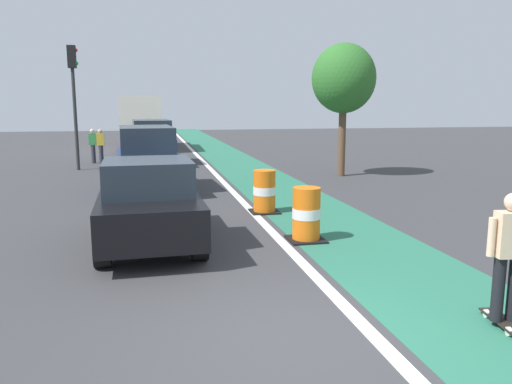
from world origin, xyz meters
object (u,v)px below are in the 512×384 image
Objects in this scene: street_tree_sidewalk at (344,79)px; skateboarder_on_lane at (509,256)px; traffic_light_corner at (74,85)px; pedestrian_waiting at (93,145)px; traffic_barrel_mid at (264,192)px; parked_sedan_nearest at (149,203)px; pedestrian_crossing at (101,145)px; parked_suv_second at (147,158)px; delivery_truck_down_block at (143,119)px; traffic_barrel_front at (306,215)px; parked_suv_third at (152,142)px.

skateboarder_on_lane is at bearing -102.97° from street_tree_sidewalk.
traffic_light_corner is 3.62m from pedestrian_waiting.
traffic_barrel_mid is at bearing -66.37° from pedestrian_waiting.
pedestrian_crossing is at bearing 98.43° from parked_sedan_nearest.
parked_suv_second is 0.61× the size of delivery_truck_down_block.
traffic_barrel_front is 2.81m from traffic_barrel_mid.
traffic_light_corner is (-5.79, 9.92, 2.97)m from traffic_barrel_mid.
traffic_light_corner reaches higher than delivery_truck_down_block.
traffic_barrel_mid is (-0.22, 2.80, 0.00)m from traffic_barrel_front.
traffic_barrel_mid is (2.92, -4.21, -0.50)m from parked_suv_second.
parked_suv_third reaches higher than parked_sedan_nearest.
skateboarder_on_lane reaches higher than traffic_barrel_mid.
parked_suv_third is 0.92× the size of traffic_light_corner.
street_tree_sidewalk is (9.82, -6.47, 2.80)m from pedestrian_waiting.
delivery_truck_down_block is 7.97m from pedestrian_waiting.
parked_suv_third is 4.30× the size of traffic_barrel_mid.
delivery_truck_down_block is 8.19m from pedestrian_crossing.
traffic_barrel_mid is at bearing 94.54° from traffic_barrel_front.
traffic_barrel_mid is at bearing 101.09° from skateboarder_on_lane.
delivery_truck_down_block is at bearing 90.70° from parked_sedan_nearest.
parked_suv_second reaches higher than pedestrian_waiting.
traffic_barrel_front is 1.00× the size of traffic_barrel_mid.
traffic_barrel_front is at bearing -64.72° from traffic_light_corner.
traffic_barrel_mid is 13.05m from pedestrian_crossing.
parked_suv_third is (0.18, 13.97, 0.20)m from parked_sedan_nearest.
street_tree_sidewalk is (3.01, 13.05, 2.76)m from skateboarder_on_lane.
parked_suv_second is at bearing 90.30° from parked_sedan_nearest.
traffic_light_corner is (-2.63, -10.03, 1.65)m from delivery_truck_down_block.
pedestrian_crossing is at bearing 105.11° from parked_suv_second.
traffic_barrel_front is (3.14, -7.00, -0.50)m from parked_suv_second.
pedestrian_waiting is 12.09m from street_tree_sidewalk.
pedestrian_waiting is at bearing 109.25° from skateboarder_on_lane.
skateboarder_on_lane is at bearing -47.57° from parked_sedan_nearest.
parked_suv_second is 0.94× the size of street_tree_sidewalk.
pedestrian_waiting is at bearing 138.98° from pedestrian_crossing.
parked_suv_second is at bearing -89.12° from delivery_truck_down_block.
parked_sedan_nearest reaches higher than skateboarder_on_lane.
parked_suv_second and parked_suv_third have the same top height.
parked_sedan_nearest is (-4.28, 4.69, -0.08)m from skateboarder_on_lane.
parked_suv_second is 7.97m from street_tree_sidewalk.
parked_suv_second is 1.00× the size of parked_suv_third.
parked_sedan_nearest reaches higher than pedestrian_crossing.
traffic_light_corner is at bearing 116.65° from parked_suv_second.
skateboarder_on_lane reaches higher than pedestrian_crossing.
traffic_barrel_mid is at bearing -59.76° from traffic_light_corner.
skateboarder_on_lane is 4.53m from traffic_barrel_front.
skateboarder_on_lane is 0.41× the size of parked_sedan_nearest.
traffic_barrel_mid is 20.24m from delivery_truck_down_block.
pedestrian_crossing is at bearing 167.02° from parked_suv_third.
street_tree_sidewalk reaches higher than parked_sedan_nearest.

